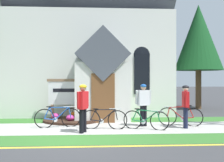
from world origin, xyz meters
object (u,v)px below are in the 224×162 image
church_sign (72,93)px  cyclist_in_yellow_jersey (186,103)px  bicycle_blue (58,117)px  roadside_conifer (198,38)px  bicycle_white (146,120)px  bicycle_yellow (180,116)px  cyclist_in_green_jersey (143,102)px  cyclist_in_orange_jersey (83,105)px  bicycle_black (104,119)px

church_sign → cyclist_in_yellow_jersey: (4.43, -2.41, -0.30)m
bicycle_blue → roadside_conifer: (8.02, 6.59, 4.13)m
bicycle_white → roadside_conifer: 9.61m
bicycle_yellow → cyclist_in_yellow_jersey: cyclist_in_yellow_jersey is taller
cyclist_in_green_jersey → roadside_conifer: (4.69, 6.53, 3.55)m
bicycle_blue → roadside_conifer: roadside_conifer is taller
bicycle_white → cyclist_in_yellow_jersey: (1.55, 0.17, 0.58)m
church_sign → roadside_conifer: (7.62, 4.68, 3.28)m
roadside_conifer → cyclist_in_green_jersey: bearing=-125.7°
cyclist_in_orange_jersey → roadside_conifer: (7.01, 7.78, 3.54)m
roadside_conifer → bicycle_yellow: bearing=-116.2°
bicycle_yellow → cyclist_in_green_jersey: size_ratio=1.00×
bicycle_black → cyclist_in_green_jersey: size_ratio=1.03×
cyclist_in_orange_jersey → bicycle_blue: bearing=130.4°
cyclist_in_orange_jersey → roadside_conifer: size_ratio=0.25×
cyclist_in_yellow_jersey → roadside_conifer: roadside_conifer is taller
bicycle_white → cyclist_in_yellow_jersey: cyclist_in_yellow_jersey is taller
bicycle_blue → bicycle_white: size_ratio=1.08×
bicycle_blue → cyclist_in_green_jersey: 3.38m
church_sign → bicycle_blue: 2.13m
bicycle_yellow → bicycle_white: bicycle_yellow is taller
bicycle_black → cyclist_in_yellow_jersey: 3.13m
bicycle_blue → bicycle_yellow: size_ratio=1.04×
bicycle_blue → bicycle_black: bearing=-15.5°
cyclist_in_green_jersey → cyclist_in_orange_jersey: cyclist_in_orange_jersey is taller
bicycle_black → roadside_conifer: 10.32m
cyclist_in_orange_jersey → bicycle_white: bearing=12.9°
bicycle_black → bicycle_white: same height
bicycle_white → bicycle_black: bearing=173.2°
bicycle_yellow → cyclist_in_yellow_jersey: bearing=-89.2°
bicycle_black → cyclist_in_green_jersey: bearing=19.0°
bicycle_black → roadside_conifer: roadside_conifer is taller
bicycle_black → cyclist_in_orange_jersey: 1.19m
bicycle_blue → bicycle_white: 3.35m
cyclist_in_yellow_jersey → roadside_conifer: size_ratio=0.24×
cyclist_in_green_jersey → cyclist_in_yellow_jersey: size_ratio=1.03×
church_sign → bicycle_yellow: church_sign is taller
bicycle_blue → bicycle_white: (3.28, -0.67, -0.02)m
church_sign → bicycle_black: size_ratio=1.32×
cyclist_in_orange_jersey → roadside_conifer: bearing=48.0°
cyclist_in_orange_jersey → cyclist_in_green_jersey: bearing=28.2°
bicycle_yellow → cyclist_in_green_jersey: cyclist_in_green_jersey is taller
bicycle_white → cyclist_in_green_jersey: (0.04, 0.72, 0.61)m
cyclist_in_green_jersey → bicycle_blue: bearing=-179.0°
bicycle_blue → bicycle_yellow: 4.83m
cyclist_in_green_jersey → cyclist_in_orange_jersey: bearing=-151.8°
bicycle_blue → cyclist_in_yellow_jersey: cyclist_in_yellow_jersey is taller
church_sign → bicycle_yellow: (4.43, -1.81, -0.86)m
church_sign → bicycle_yellow: bearing=-22.2°
bicycle_blue → cyclist_in_orange_jersey: bearing=-49.6°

